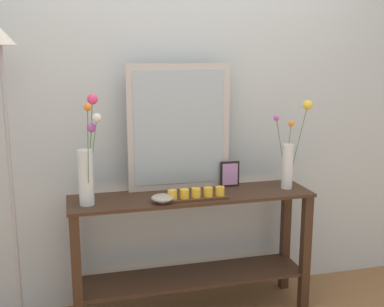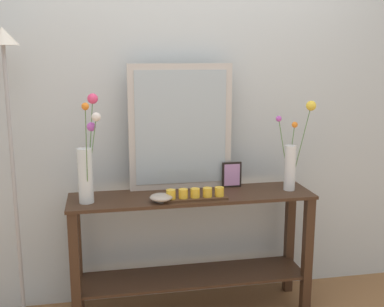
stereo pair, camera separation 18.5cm
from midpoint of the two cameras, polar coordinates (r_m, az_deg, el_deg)
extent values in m
cube|color=#B2BCC1|center=(3.15, 0.63, 6.43)|extent=(6.40, 0.08, 2.70)
cube|color=#382316|center=(2.96, 1.80, -5.15)|extent=(1.51, 0.37, 0.02)
cube|color=#382316|center=(3.16, 1.73, -14.50)|extent=(1.45, 0.33, 0.02)
cube|color=#382316|center=(2.90, -11.98, -14.17)|extent=(0.06, 0.06, 0.77)
cube|color=#382316|center=(3.20, 15.29, -11.81)|extent=(0.06, 0.06, 0.77)
cube|color=#382316|center=(3.17, -11.91, -11.84)|extent=(0.06, 0.06, 0.77)
cube|color=#382316|center=(3.45, 13.11, -9.95)|extent=(0.06, 0.06, 0.77)
cube|color=#B7B2AD|center=(3.01, 0.40, 3.13)|extent=(0.66, 0.03, 0.80)
cube|color=#9EADB7|center=(3.00, 0.45, 3.09)|extent=(0.58, 0.00, 0.72)
cylinder|color=silver|center=(2.81, -10.80, -2.66)|extent=(0.09, 0.09, 0.32)
cylinder|color=#4C753D|center=(2.82, -10.27, 0.51)|extent=(0.06, 0.06, 0.58)
sphere|color=#EA4275|center=(2.81, -9.96, 6.48)|extent=(0.06, 0.06, 0.06)
cylinder|color=#4C753D|center=(2.81, -10.39, -1.16)|extent=(0.05, 0.03, 0.42)
sphere|color=#B24CB7|center=(2.79, -10.11, 3.15)|extent=(0.05, 0.05, 0.05)
cylinder|color=#4C753D|center=(2.71, -10.60, -0.21)|extent=(0.02, 0.13, 0.56)
sphere|color=orange|center=(2.60, -10.68, 5.56)|extent=(0.04, 0.04, 0.04)
cylinder|color=#4C753D|center=(2.78, -10.13, -0.66)|extent=(0.08, 0.02, 0.48)
sphere|color=silver|center=(2.75, -9.52, 4.33)|extent=(0.05, 0.05, 0.05)
cylinder|color=silver|center=(3.11, 13.33, -1.70)|extent=(0.07, 0.07, 0.29)
cylinder|color=#4C753D|center=(3.11, 14.56, 0.78)|extent=(0.11, 0.02, 0.52)
sphere|color=yellow|center=(3.08, 15.77, 5.52)|extent=(0.06, 0.06, 0.06)
cylinder|color=#4C753D|center=(3.13, 13.40, -0.28)|extent=(0.06, 0.06, 0.39)
sphere|color=orange|center=(3.13, 13.87, 3.36)|extent=(0.04, 0.04, 0.04)
cylinder|color=#4C753D|center=(3.08, 12.67, 0.03)|extent=(0.09, 0.02, 0.44)
sphere|color=#B24CB7|center=(3.04, 12.08, 4.09)|extent=(0.04, 0.04, 0.04)
cube|color=#472D1C|center=(2.87, 2.27, -5.39)|extent=(0.39, 0.09, 0.01)
cylinder|color=gold|center=(2.83, -0.66, -4.92)|extent=(0.06, 0.06, 0.05)
cylinder|color=gold|center=(2.84, 0.81, -4.84)|extent=(0.06, 0.06, 0.05)
cylinder|color=gold|center=(2.86, 2.27, -4.75)|extent=(0.06, 0.06, 0.05)
cylinder|color=gold|center=(2.88, 3.71, -4.67)|extent=(0.06, 0.06, 0.05)
cylinder|color=gold|center=(2.89, 5.13, -4.58)|extent=(0.06, 0.06, 0.05)
cube|color=black|center=(3.12, 6.48, -2.55)|extent=(0.13, 0.01, 0.17)
cube|color=#B882BC|center=(3.12, 6.52, -2.58)|extent=(0.10, 0.00, 0.14)
cylinder|color=#9E9389|center=(2.82, -1.83, -5.76)|extent=(0.05, 0.05, 0.01)
ellipsoid|color=#9E9389|center=(2.81, -1.83, -5.28)|extent=(0.14, 0.14, 0.04)
cylinder|color=#9E9EA3|center=(2.98, -18.83, -4.15)|extent=(0.02, 0.02, 1.67)
cone|color=beige|center=(2.88, -20.03, 13.09)|extent=(0.18, 0.18, 0.10)
camera|label=1|loc=(0.09, -88.17, 0.38)|focal=44.54mm
camera|label=2|loc=(0.09, 91.83, -0.38)|focal=44.54mm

